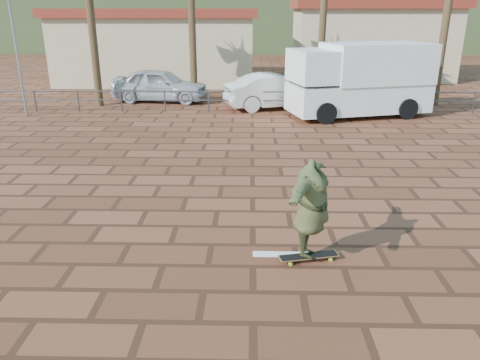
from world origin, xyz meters
name	(u,v)px	position (x,y,z in m)	size (l,w,h in m)	color
ground	(253,227)	(0.00, 0.00, 0.00)	(120.00, 120.00, 0.00)	brown
paint_stripe	(289,254)	(0.70, -1.20, 0.00)	(1.40, 0.22, 0.01)	white
guardrail	(252,98)	(0.00, 12.00, 0.68)	(24.06, 0.06, 1.00)	#47494F
flagpole	(12,5)	(-9.87, 11.00, 4.64)	(1.30, 0.10, 8.00)	gray
building_west	(160,45)	(-6.00, 22.00, 2.28)	(12.60, 7.60, 4.50)	beige
building_east	(370,39)	(8.00, 24.00, 2.54)	(10.60, 6.60, 5.00)	beige
hill_front	(252,22)	(0.00, 50.00, 3.00)	(70.00, 18.00, 6.00)	#384C28
hill_back	(86,13)	(-22.00, 56.00, 4.00)	(35.00, 14.00, 8.00)	#384C28
longboard	(309,256)	(1.05, -1.43, 0.09)	(1.17, 0.50, 0.11)	olive
skateboarder	(311,209)	(1.05, -1.43, 1.06)	(2.33, 0.64, 1.90)	#444826
campervan	(360,78)	(4.69, 11.51, 1.63)	(6.43, 3.97, 3.10)	white
car_silver	(160,85)	(-4.70, 14.71, 0.83)	(1.96, 4.86, 1.66)	silver
car_white	(277,91)	(1.17, 13.09, 0.81)	(1.71, 4.92, 1.62)	silver
street_sign	(427,77)	(7.75, 12.00, 1.63)	(0.47, 0.14, 2.34)	gray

